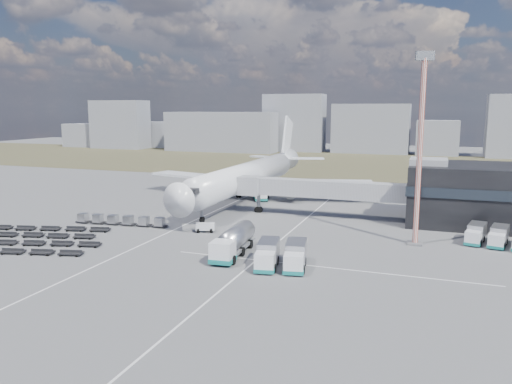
% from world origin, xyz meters
% --- Properties ---
extents(ground, '(420.00, 420.00, 0.00)m').
position_xyz_m(ground, '(0.00, 0.00, 0.00)').
color(ground, '#565659').
rests_on(ground, ground).
extents(grass_strip, '(420.00, 90.00, 0.01)m').
position_xyz_m(grass_strip, '(0.00, 110.00, 0.01)').
color(grass_strip, '#463D2A').
rests_on(grass_strip, ground).
extents(lane_markings, '(47.12, 110.00, 0.01)m').
position_xyz_m(lane_markings, '(9.77, 3.00, 0.01)').
color(lane_markings, silver).
rests_on(lane_markings, ground).
extents(terminal, '(30.40, 16.40, 11.00)m').
position_xyz_m(terminal, '(47.77, 23.96, 5.25)').
color(terminal, black).
rests_on(terminal, ground).
extents(jet_bridge, '(30.30, 3.80, 7.05)m').
position_xyz_m(jet_bridge, '(15.90, 20.42, 5.05)').
color(jet_bridge, '#939399').
rests_on(jet_bridge, ground).
extents(airliner, '(51.59, 64.53, 17.62)m').
position_xyz_m(airliner, '(0.00, 32.38, 5.29)').
color(airliner, white).
rests_on(airliner, ground).
extents(skyline, '(292.57, 26.88, 25.79)m').
position_xyz_m(skyline, '(-13.08, 150.79, 9.93)').
color(skyline, gray).
rests_on(skyline, ground).
extents(fuel_tanker, '(3.65, 11.52, 3.67)m').
position_xyz_m(fuel_tanker, '(12.32, -6.90, 1.83)').
color(fuel_tanker, white).
rests_on(fuel_tanker, ground).
extents(pushback_tug, '(3.34, 2.63, 1.36)m').
position_xyz_m(pushback_tug, '(3.31, 3.31, 0.68)').
color(pushback_tug, white).
rests_on(pushback_tug, ground).
extents(catering_truck, '(5.01, 6.82, 2.90)m').
position_xyz_m(catering_truck, '(2.07, 33.14, 1.48)').
color(catering_truck, white).
rests_on(catering_truck, ground).
extents(service_trucks_near, '(7.09, 8.01, 2.83)m').
position_xyz_m(service_trucks_near, '(19.83, -9.73, 1.54)').
color(service_trucks_near, white).
rests_on(service_trucks_near, ground).
extents(service_trucks_far, '(12.26, 8.47, 2.48)m').
position_xyz_m(service_trucks_far, '(47.54, 9.77, 1.35)').
color(service_trucks_far, white).
rests_on(service_trucks_far, ground).
extents(uld_row, '(16.46, 3.11, 1.49)m').
position_xyz_m(uld_row, '(-11.96, 2.66, 0.89)').
color(uld_row, black).
rests_on(uld_row, ground).
extents(floodlight_mast, '(2.57, 2.08, 26.93)m').
position_xyz_m(floodlight_mast, '(34.89, 6.73, 13.50)').
color(floodlight_mast, '#B0321C').
rests_on(floodlight_mast, ground).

